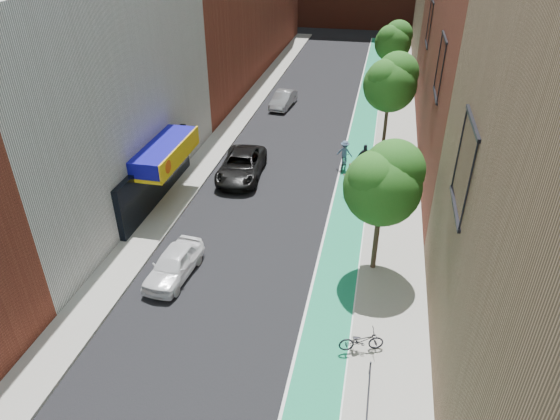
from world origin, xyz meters
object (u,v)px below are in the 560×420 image
Objects in this scene: parked_car_silver at (283,99)px; cyclist_lane_near at (349,181)px; parked_car_white at (174,264)px; parked_car_black at (241,165)px; cyclist_lane_mid at (364,163)px; cyclist_lane_far at (344,157)px.

cyclist_lane_near reaches higher than parked_car_silver.
parked_car_white is 0.72× the size of parked_car_black.
parked_car_silver is (0.25, 23.60, -0.01)m from parked_car_white.
parked_car_black is (0.29, 10.32, 0.09)m from parked_car_white.
cyclist_lane_mid reaches higher than parked_car_black.
cyclist_lane_near is 2.81m from cyclist_lane_mid.
cyclist_lane_mid is (7.52, 1.79, 0.05)m from parked_car_black.
cyclist_lane_far is (6.49, 12.78, 0.18)m from parked_car_white.
cyclist_lane_mid reaches higher than cyclist_lane_far.
parked_car_black is at bearing -83.98° from parked_car_silver.
parked_car_white is at bearing 71.28° from cyclist_lane_far.
parked_car_silver is 15.79m from cyclist_lane_near.
cyclist_lane_far reaches higher than parked_car_white.
parked_car_white is at bearing 42.37° from cyclist_lane_near.
cyclist_lane_mid is at bearing 9.50° from parked_car_black.
parked_car_black is 2.66× the size of cyclist_lane_mid.
parked_car_white is 14.41m from cyclist_lane_mid.
cyclist_lane_mid is (7.57, -11.49, 0.14)m from parked_car_silver.
cyclist_lane_near is at bearing 57.22° from parked_car_white.
parked_car_silver is (-0.04, 13.28, -0.09)m from parked_car_black.
parked_car_black is 7.73m from cyclist_lane_mid.
cyclist_lane_near reaches higher than parked_car_white.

